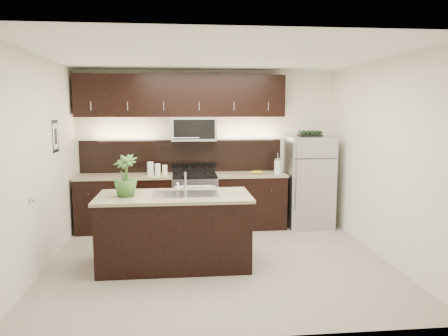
{
  "coord_description": "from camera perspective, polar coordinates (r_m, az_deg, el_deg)",
  "views": [
    {
      "loc": [
        -0.51,
        -5.62,
        2.03
      ],
      "look_at": [
        0.13,
        0.55,
        1.19
      ],
      "focal_mm": 35.0,
      "sensor_mm": 36.0,
      "label": 1
    }
  ],
  "objects": [
    {
      "name": "counter_run",
      "position": [
        7.47,
        -5.42,
        -4.39
      ],
      "size": [
        3.51,
        0.65,
        0.94
      ],
      "color": "black",
      "rests_on": "ground"
    },
    {
      "name": "island",
      "position": [
        5.75,
        -6.47,
        -8.06
      ],
      "size": [
        1.96,
        0.96,
        0.94
      ],
      "color": "black",
      "rests_on": "ground"
    },
    {
      "name": "ground",
      "position": [
        5.99,
        -0.75,
        -12.1
      ],
      "size": [
        4.5,
        4.5,
        0.0
      ],
      "primitive_type": "plane",
      "color": "gray",
      "rests_on": "ground"
    },
    {
      "name": "bananas",
      "position": [
        7.41,
        3.95,
        -0.54
      ],
      "size": [
        0.23,
        0.19,
        0.06
      ],
      "primitive_type": "ellipsoid",
      "rotation": [
        0.0,
        0.0,
        -0.23
      ],
      "color": "gold",
      "rests_on": "counter_run"
    },
    {
      "name": "refrigerator",
      "position": [
        7.68,
        11.01,
        -1.78
      ],
      "size": [
        0.76,
        0.68,
        1.57
      ],
      "primitive_type": "cube",
      "color": "#B2B2B7",
      "rests_on": "ground"
    },
    {
      "name": "wine_rack",
      "position": [
        7.59,
        11.17,
        4.4
      ],
      "size": [
        0.39,
        0.24,
        0.09
      ],
      "color": "black",
      "rests_on": "refrigerator"
    },
    {
      "name": "canisters",
      "position": [
        7.36,
        -8.9,
        -0.13
      ],
      "size": [
        0.33,
        0.15,
        0.22
      ],
      "rotation": [
        0.0,
        0.0,
        0.25
      ],
      "color": "silver",
      "rests_on": "counter_run"
    },
    {
      "name": "plant",
      "position": [
        5.6,
        -12.75,
        -0.98
      ],
      "size": [
        0.38,
        0.38,
        0.53
      ],
      "primitive_type": "imported",
      "rotation": [
        0.0,
        0.0,
        -0.37
      ],
      "color": "#356428",
      "rests_on": "island"
    },
    {
      "name": "french_press",
      "position": [
        7.51,
        7.02,
        0.27
      ],
      "size": [
        0.12,
        0.12,
        0.34
      ],
      "rotation": [
        0.0,
        0.0,
        -0.13
      ],
      "color": "silver",
      "rests_on": "counter_run"
    },
    {
      "name": "sink_faucet",
      "position": [
        5.65,
        -5.02,
        -3.28
      ],
      "size": [
        0.84,
        0.5,
        0.28
      ],
      "color": "silver",
      "rests_on": "island"
    },
    {
      "name": "room_walls",
      "position": [
        5.6,
        -1.88,
        4.28
      ],
      "size": [
        4.52,
        4.02,
        2.71
      ],
      "color": "silver",
      "rests_on": "ground"
    },
    {
      "name": "upper_fixtures",
      "position": [
        7.46,
        -5.39,
        8.5
      ],
      "size": [
        3.49,
        0.4,
        1.66
      ],
      "color": "black",
      "rests_on": "counter_run"
    }
  ]
}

